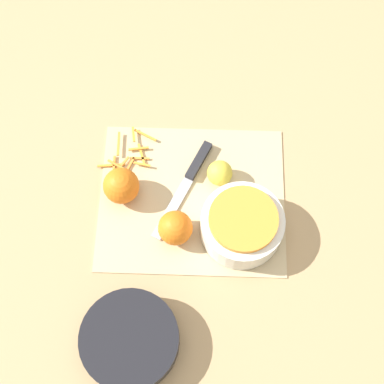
{
  "coord_description": "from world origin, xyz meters",
  "views": [
    {
      "loc": [
        -0.01,
        0.45,
        1.09
      ],
      "look_at": [
        0.0,
        0.0,
        0.04
      ],
      "focal_mm": 50.0,
      "sensor_mm": 36.0,
      "label": 1
    }
  ],
  "objects": [
    {
      "name": "orange_left",
      "position": [
        0.15,
        -0.01,
        0.05
      ],
      "size": [
        0.08,
        0.08,
        0.08
      ],
      "color": "orange",
      "rests_on": "cutting_board"
    },
    {
      "name": "bowl_dark",
      "position": [
        0.11,
        0.31,
        0.03
      ],
      "size": [
        0.19,
        0.19,
        0.06
      ],
      "color": "black",
      "rests_on": "ground_plane"
    },
    {
      "name": "lemon",
      "position": [
        -0.06,
        -0.05,
        0.03
      ],
      "size": [
        0.06,
        0.06,
        0.06
      ],
      "color": "gold",
      "rests_on": "cutting_board"
    },
    {
      "name": "knife",
      "position": [
        0.0,
        -0.06,
        0.01
      ],
      "size": [
        0.13,
        0.24,
        0.02
      ],
      "rotation": [
        0.0,
        0.0,
        1.13
      ],
      "color": "#232328",
      "rests_on": "cutting_board"
    },
    {
      "name": "cutting_board",
      "position": [
        0.0,
        0.0,
        0.0
      ],
      "size": [
        0.41,
        0.35,
        0.01
      ],
      "color": "#CCB284",
      "rests_on": "ground_plane"
    },
    {
      "name": "peel_pile",
      "position": [
        0.15,
        -0.1,
        0.01
      ],
      "size": [
        0.13,
        0.13,
        0.01
      ],
      "color": "orange",
      "rests_on": "cutting_board"
    },
    {
      "name": "bowl_speckled",
      "position": [
        -0.11,
        0.07,
        0.04
      ],
      "size": [
        0.17,
        0.17,
        0.08
      ],
      "color": "silver",
      "rests_on": "cutting_board"
    },
    {
      "name": "orange_right",
      "position": [
        0.03,
        0.09,
        0.04
      ],
      "size": [
        0.07,
        0.07,
        0.07
      ],
      "color": "orange",
      "rests_on": "cutting_board"
    },
    {
      "name": "ground_plane",
      "position": [
        0.0,
        0.0,
        0.0
      ],
      "size": [
        4.0,
        4.0,
        0.0
      ],
      "primitive_type": "plane",
      "color": "tan"
    }
  ]
}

